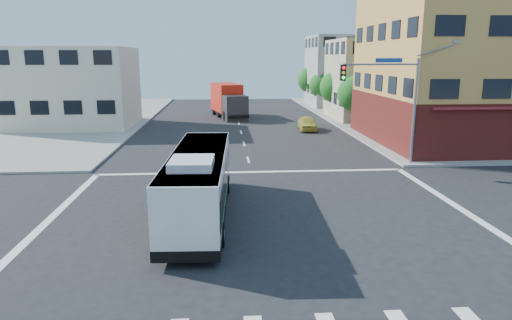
{
  "coord_description": "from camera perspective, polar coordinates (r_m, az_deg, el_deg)",
  "views": [
    {
      "loc": [
        -1.74,
        -18.17,
        7.08
      ],
      "look_at": [
        -0.13,
        3.73,
        2.09
      ],
      "focal_mm": 32.0,
      "sensor_mm": 36.0,
      "label": 1
    }
  ],
  "objects": [
    {
      "name": "building_west",
      "position": [
        50.61,
        -22.01,
        8.4
      ],
      "size": [
        12.06,
        10.06,
        8.0
      ],
      "color": "beige",
      "rests_on": "ground"
    },
    {
      "name": "parked_car",
      "position": [
        45.16,
        6.41,
        4.59
      ],
      "size": [
        1.89,
        4.15,
        1.38
      ],
      "primitive_type": "imported",
      "rotation": [
        0.0,
        0.0,
        -0.07
      ],
      "color": "gold",
      "rests_on": "ground"
    },
    {
      "name": "street_tree_b",
      "position": [
        55.88,
        10.07,
        9.19
      ],
      "size": [
        3.8,
        3.8,
        5.79
      ],
      "color": "#352313",
      "rests_on": "ground"
    },
    {
      "name": "street_tree_d",
      "position": [
        71.48,
        6.92,
        10.14
      ],
      "size": [
        4.0,
        4.0,
        6.03
      ],
      "color": "#352313",
      "rests_on": "ground"
    },
    {
      "name": "transit_bus",
      "position": [
        20.58,
        -7.1,
        -2.74
      ],
      "size": [
        2.84,
        11.12,
        3.26
      ],
      "rotation": [
        0.0,
        0.0,
        -0.04
      ],
      "color": "black",
      "rests_on": "ground"
    },
    {
      "name": "street_tree_c",
      "position": [
        63.67,
        8.29,
        9.41
      ],
      "size": [
        3.4,
        3.4,
        5.29
      ],
      "color": "#352313",
      "rests_on": "ground"
    },
    {
      "name": "ground",
      "position": [
        19.57,
        1.19,
        -8.4
      ],
      "size": [
        120.0,
        120.0,
        0.0
      ],
      "primitive_type": "plane",
      "color": "black",
      "rests_on": "ground"
    },
    {
      "name": "street_tree_a",
      "position": [
        48.19,
        12.39,
        8.35
      ],
      "size": [
        3.6,
        3.6,
        5.53
      ],
      "color": "#352313",
      "rests_on": "ground"
    },
    {
      "name": "corner_building_ne",
      "position": [
        42.62,
        26.88,
        9.85
      ],
      "size": [
        18.1,
        15.44,
        14.0
      ],
      "color": "#BA9042",
      "rests_on": "ground"
    },
    {
      "name": "building_east_far",
      "position": [
        68.77,
        11.81,
        10.81
      ],
      "size": [
        12.06,
        10.06,
        10.0
      ],
      "color": "#989893",
      "rests_on": "ground"
    },
    {
      "name": "box_truck",
      "position": [
        54.59,
        -3.46,
        7.33
      ],
      "size": [
        4.42,
        9.05,
        3.92
      ],
      "rotation": [
        0.0,
        0.0,
        0.23
      ],
      "color": "#27272C",
      "rests_on": "ground"
    },
    {
      "name": "signal_mast_ne",
      "position": [
        30.82,
        16.54,
        8.38
      ],
      "size": [
        7.91,
        1.13,
        8.07
      ],
      "color": "slate",
      "rests_on": "ground"
    },
    {
      "name": "building_east_near",
      "position": [
        55.46,
        15.76,
        9.67
      ],
      "size": [
        12.06,
        10.06,
        9.0
      ],
      "color": "#C5BA96",
      "rests_on": "ground"
    }
  ]
}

